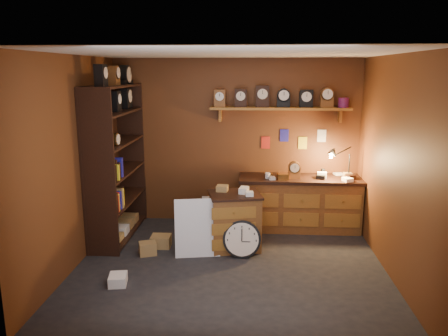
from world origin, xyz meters
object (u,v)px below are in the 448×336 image
shelving_unit (114,156)px  workbench (300,200)px  low_cabinet (235,219)px  big_round_clock (242,239)px

shelving_unit → workbench: size_ratio=1.33×
shelving_unit → workbench: shelving_unit is taller
shelving_unit → workbench: (2.83, 0.49, -0.78)m
low_cabinet → shelving_unit: bearing=156.6°
shelving_unit → workbench: 2.98m
low_cabinet → big_round_clock: (0.11, -0.31, -0.18)m
big_round_clock → low_cabinet: bearing=110.0°
workbench → big_round_clock: bearing=-127.3°
workbench → low_cabinet: size_ratio=2.15×
shelving_unit → big_round_clock: 2.29m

